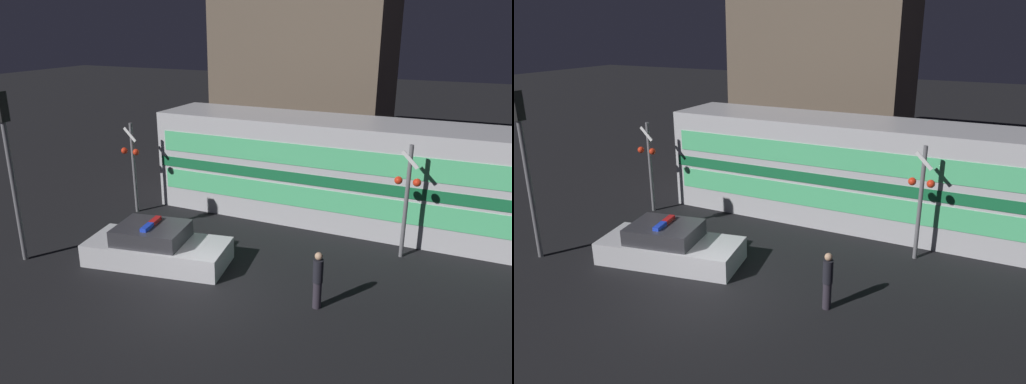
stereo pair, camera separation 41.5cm
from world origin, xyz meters
The scene contains 8 objects.
ground_plane centered at (0.00, 0.00, 0.00)m, with size 120.00×120.00×0.00m, color black.
train centered at (2.10, 7.24, 1.97)m, with size 14.45×2.95×3.94m.
police_car centered at (-2.12, 1.23, 0.52)m, with size 4.79×2.68×1.38m.
pedestrian centered at (3.43, 0.81, 0.85)m, with size 0.28×0.28×1.65m.
crossing_signal_near centered at (4.98, 4.92, 2.18)m, with size 0.82×0.34×3.80m.
crossing_signal_far centered at (-5.57, 4.62, 2.11)m, with size 0.82×0.34×3.67m.
traffic_light_corner centered at (-6.18, -0.43, 3.48)m, with size 0.30×0.46×5.46m.
building_left centered at (-2.45, 15.91, 5.19)m, with size 9.11×5.46×10.37m.
Camera 1 is at (6.93, -10.65, 7.39)m, focal length 35.00 mm.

